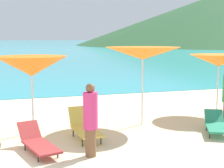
% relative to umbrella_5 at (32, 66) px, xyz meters
% --- Properties ---
extents(ocean_water, '(650.00, 440.00, 0.02)m').
position_rel_umbrella_5_xyz_m(ocean_water, '(-1.34, 225.67, -1.87)').
color(ocean_water, '#2DADBC').
rests_on(ocean_water, ground_plane).
extents(umbrella_5, '(2.13, 2.13, 2.16)m').
position_rel_umbrella_5_xyz_m(umbrella_5, '(0.00, 0.00, 0.00)').
color(umbrella_5, silver).
rests_on(umbrella_5, ground_plane).
extents(umbrella_6, '(2.29, 2.29, 2.38)m').
position_rel_umbrella_5_xyz_m(umbrella_6, '(3.27, -0.00, 0.31)').
color(umbrella_6, silver).
rests_on(umbrella_6, ground_plane).
extents(umbrella_7, '(2.09, 2.09, 2.08)m').
position_rel_umbrella_5_xyz_m(umbrella_7, '(6.35, 0.60, -0.01)').
color(umbrella_7, silver).
rests_on(umbrella_7, ground_plane).
extents(lounge_chair_6, '(0.92, 1.72, 0.58)m').
position_rel_umbrella_5_xyz_m(lounge_chair_6, '(-0.03, -1.65, -1.64)').
color(lounge_chair_6, '#A53333').
rests_on(lounge_chair_6, ground_plane).
extents(lounge_chair_7, '(1.17, 1.60, 0.53)m').
position_rel_umbrella_5_xyz_m(lounge_chair_7, '(4.90, -1.49, -1.63)').
color(lounge_chair_7, '#268C66').
rests_on(lounge_chair_7, ground_plane).
extents(lounge_chair_9, '(0.65, 1.61, 0.74)m').
position_rel_umbrella_5_xyz_m(lounge_chair_9, '(1.25, -0.92, -1.56)').
color(lounge_chair_9, '#D8BF4C').
rests_on(lounge_chair_9, ground_plane).
extents(beachgoer_2, '(0.33, 0.33, 1.66)m').
position_rel_umbrella_5_xyz_m(beachgoer_2, '(1.08, -2.31, -1.01)').
color(beachgoer_2, brown).
rests_on(beachgoer_2, ground_plane).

